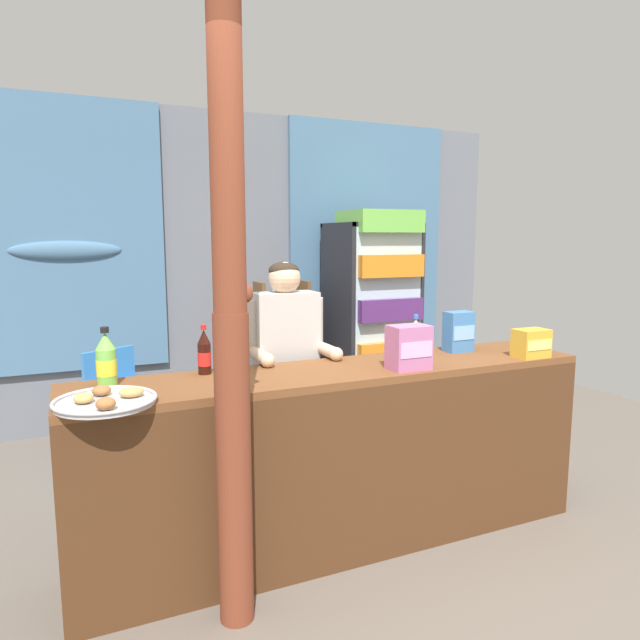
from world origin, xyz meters
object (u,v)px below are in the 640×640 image
drink_fridge (373,304)px  snack_box_wafer (409,347)px  timber_post (231,326)px  soda_bottle_lime_soda (106,361)px  bottle_shelf_rack (282,347)px  stall_counter (351,445)px  pastry_tray (106,400)px  shopkeeper (286,359)px  snack_box_biscuit (458,332)px  soda_bottle_cola (204,353)px  soda_bottle_water (415,337)px  snack_box_choco_powder (531,343)px  plastic_lawn_chair (120,399)px

drink_fridge → snack_box_wafer: bearing=-114.9°
timber_post → soda_bottle_lime_soda: timber_post is taller
soda_bottle_lime_soda → bottle_shelf_rack: bearing=51.7°
soda_bottle_lime_soda → timber_post: bearing=-49.2°
stall_counter → bottle_shelf_rack: bottle_shelf_rack is taller
pastry_tray → stall_counter: bearing=4.1°
timber_post → bottle_shelf_rack: bearing=65.6°
stall_counter → bottle_shelf_rack: size_ratio=2.20×
shopkeeper → snack_box_biscuit: bearing=-18.0°
soda_bottle_cola → snack_box_wafer: (1.02, -0.34, 0.01)m
stall_counter → soda_bottle_water: bearing=25.5°
drink_fridge → soda_bottle_water: 1.98m
timber_post → shopkeeper: size_ratio=1.78×
timber_post → snack_box_biscuit: timber_post is taller
soda_bottle_cola → snack_box_choco_powder: 1.88m
stall_counter → timber_post: (-0.71, -0.29, 0.72)m
shopkeeper → soda_bottle_cola: 0.63m
snack_box_wafer → pastry_tray: 1.53m
bottle_shelf_rack → snack_box_biscuit: 2.20m
drink_fridge → soda_bottle_water: (-0.75, -1.84, 0.03)m
timber_post → snack_box_biscuit: (1.58, 0.52, -0.21)m
drink_fridge → plastic_lawn_chair: size_ratio=2.26×
snack_box_biscuit → snack_box_wafer: (-0.55, -0.28, -0.01)m
soda_bottle_water → plastic_lawn_chair: bearing=136.1°
snack_box_biscuit → pastry_tray: 2.10m
timber_post → soda_bottle_water: (1.29, 0.56, -0.23)m
bottle_shelf_rack → soda_bottle_lime_soda: size_ratio=4.59×
soda_bottle_water → drink_fridge: bearing=67.9°
soda_bottle_cola → snack_box_choco_powder: size_ratio=1.31×
soda_bottle_water → pastry_tray: 1.82m
drink_fridge → soda_bottle_water: size_ratio=8.05×
stall_counter → shopkeeper: size_ratio=1.83×
drink_fridge → soda_bottle_lime_soda: bearing=-143.3°
plastic_lawn_chair → pastry_tray: bearing=-95.7°
pastry_tray → snack_box_choco_powder: bearing=0.1°
snack_box_choco_powder → pastry_tray: bearing=-179.9°
timber_post → plastic_lawn_chair: (-0.30, 2.09, -0.84)m
plastic_lawn_chair → snack_box_wafer: (1.33, -1.86, 0.62)m
snack_box_wafer → snack_box_biscuit: bearing=27.5°
snack_box_biscuit → timber_post: bearing=-161.7°
plastic_lawn_chair → snack_box_wafer: snack_box_wafer is taller
bottle_shelf_rack → pastry_tray: bottle_shelf_rack is taller
stall_counter → pastry_tray: pastry_tray is taller
soda_bottle_lime_soda → drink_fridge: bearing=36.7°
plastic_lawn_chair → snack_box_biscuit: 2.53m
plastic_lawn_chair → timber_post: bearing=-81.8°
soda_bottle_lime_soda → soda_bottle_water: (1.75, 0.02, -0.02)m
timber_post → plastic_lawn_chair: 2.27m
snack_box_wafer → plastic_lawn_chair: bearing=125.7°
bottle_shelf_rack → snack_box_biscuit: bearing=-79.9°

